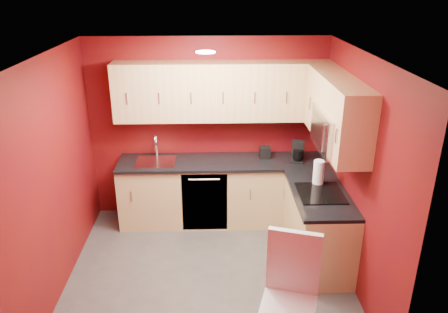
{
  "coord_description": "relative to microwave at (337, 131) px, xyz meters",
  "views": [
    {
      "loc": [
        0.05,
        -4.19,
        3.19
      ],
      "look_at": [
        0.19,
        0.55,
        1.23
      ],
      "focal_mm": 35.0,
      "sensor_mm": 36.0,
      "label": 1
    }
  ],
  "objects": [
    {
      "name": "floor",
      "position": [
        -1.39,
        -0.2,
        -1.66
      ],
      "size": [
        3.2,
        3.2,
        0.0
      ],
      "primitive_type": "plane",
      "color": "#4C4947",
      "rests_on": "ground"
    },
    {
      "name": "wall_back",
      "position": [
        -1.39,
        1.3,
        -0.41
      ],
      "size": [
        3.2,
        0.0,
        3.2
      ],
      "primitive_type": "plane",
      "rotation": [
        1.57,
        0.0,
        0.0
      ],
      "color": "#650F09",
      "rests_on": "floor"
    },
    {
      "name": "microwave",
      "position": [
        0.0,
        0.0,
        0.0
      ],
      "size": [
        0.42,
        0.76,
        0.42
      ],
      "color": "silver",
      "rests_on": "upper_cabinets_right"
    },
    {
      "name": "upper_cabinets_right",
      "position": [
        0.03,
        0.24,
        0.23
      ],
      "size": [
        0.35,
        1.55,
        0.75
      ],
      "color": "#D2B577",
      "rests_on": "wall_right"
    },
    {
      "name": "countertop_back",
      "position": [
        -1.19,
        0.99,
        -0.77
      ],
      "size": [
        2.8,
        0.63,
        0.04
      ],
      "primitive_type": "cube",
      "color": "black",
      "rests_on": "base_cabinets_back"
    },
    {
      "name": "countertop_right",
      "position": [
        -0.11,
        0.04,
        -0.77
      ],
      "size": [
        0.63,
        1.27,
        0.04
      ],
      "primitive_type": "cube",
      "color": "black",
      "rests_on": "base_cabinets_right"
    },
    {
      "name": "wall_right",
      "position": [
        0.21,
        -0.2,
        -0.41
      ],
      "size": [
        0.0,
        3.0,
        3.0
      ],
      "primitive_type": "plane",
      "rotation": [
        1.57,
        0.0,
        -1.57
      ],
      "color": "#650F09",
      "rests_on": "floor"
    },
    {
      "name": "wall_front",
      "position": [
        -1.39,
        -1.7,
        -0.41
      ],
      "size": [
        3.2,
        0.0,
        3.2
      ],
      "primitive_type": "plane",
      "rotation": [
        -1.57,
        0.0,
        0.0
      ],
      "color": "#650F09",
      "rests_on": "floor"
    },
    {
      "name": "dining_chair",
      "position": [
        -0.69,
        -1.4,
        -1.08
      ],
      "size": [
        0.6,
        0.61,
        1.17
      ],
      "primitive_type": null,
      "rotation": [
        0.0,
        0.0,
        -0.3
      ],
      "color": "silver",
      "rests_on": "floor"
    },
    {
      "name": "wall_left",
      "position": [
        -2.99,
        -0.2,
        -0.41
      ],
      "size": [
        0.0,
        3.0,
        3.0
      ],
      "primitive_type": "plane",
      "rotation": [
        1.57,
        0.0,
        1.57
      ],
      "color": "#650F09",
      "rests_on": "floor"
    },
    {
      "name": "napkin_holder",
      "position": [
        -0.62,
        1.09,
        -0.67
      ],
      "size": [
        0.14,
        0.14,
        0.15
      ],
      "primitive_type": null,
      "rotation": [
        0.0,
        0.0,
        0.01
      ],
      "color": "black",
      "rests_on": "countertop_back"
    },
    {
      "name": "upper_cabinets_back",
      "position": [
        -1.19,
        1.13,
        0.17
      ],
      "size": [
        2.8,
        0.35,
        0.75
      ],
      "primitive_type": "cube",
      "color": "#D2B577",
      "rests_on": "wall_back"
    },
    {
      "name": "coffee_maker",
      "position": [
        -0.21,
        0.93,
        -0.61
      ],
      "size": [
        0.21,
        0.25,
        0.27
      ],
      "primitive_type": null,
      "rotation": [
        0.0,
        0.0,
        -0.26
      ],
      "color": "black",
      "rests_on": "countertop_back"
    },
    {
      "name": "base_cabinets_back",
      "position": [
        -1.19,
        1.0,
        -1.22
      ],
      "size": [
        2.8,
        0.6,
        0.87
      ],
      "primitive_type": "cube",
      "color": "#DCBD7D",
      "rests_on": "floor"
    },
    {
      "name": "downlight",
      "position": [
        -1.39,
        0.1,
        0.82
      ],
      "size": [
        0.2,
        0.2,
        0.01
      ],
      "primitive_type": "cylinder",
      "color": "white",
      "rests_on": "ceiling"
    },
    {
      "name": "dishwasher_front",
      "position": [
        -1.44,
        0.71,
        -1.22
      ],
      "size": [
        0.6,
        0.02,
        0.82
      ],
      "primitive_type": "cube",
      "color": "black",
      "rests_on": "base_cabinets_back"
    },
    {
      "name": "base_cabinets_right",
      "position": [
        -0.09,
        0.05,
        -1.22
      ],
      "size": [
        0.6,
        1.3,
        0.87
      ],
      "primitive_type": "cube",
      "color": "#DCBD7D",
      "rests_on": "floor"
    },
    {
      "name": "ceiling",
      "position": [
        -1.39,
        -0.2,
        0.84
      ],
      "size": [
        3.2,
        3.2,
        0.0
      ],
      "primitive_type": "plane",
      "rotation": [
        3.14,
        0.0,
        0.0
      ],
      "color": "white",
      "rests_on": "wall_back"
    },
    {
      "name": "sink",
      "position": [
        -2.09,
        1.0,
        -0.72
      ],
      "size": [
        0.52,
        0.42,
        0.35
      ],
      "color": "silver",
      "rests_on": "countertop_back"
    },
    {
      "name": "cooktop",
      "position": [
        -0.11,
        0.0,
        -0.74
      ],
      "size": [
        0.5,
        0.55,
        0.01
      ],
      "primitive_type": "cube",
      "color": "black",
      "rests_on": "countertop_right"
    },
    {
      "name": "paper_towel",
      "position": [
        -0.09,
        0.25,
        -0.6
      ],
      "size": [
        0.18,
        0.18,
        0.3
      ],
      "primitive_type": null,
      "rotation": [
        0.0,
        0.0,
        -0.08
      ],
      "color": "white",
      "rests_on": "countertop_right"
    }
  ]
}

